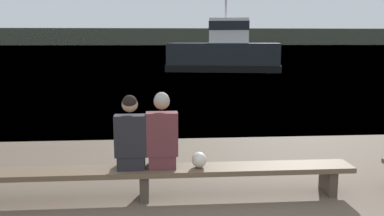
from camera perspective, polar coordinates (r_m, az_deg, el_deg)
The scene contains 7 objects.
water_surface at distance 129.30m, azimuth -4.57°, elevation 8.20°, with size 240.00×240.00×0.00m, color #5684A3.
far_shoreline at distance 160.25m, azimuth -4.63°, elevation 9.45°, with size 600.00×12.00×5.94m, color #424738.
bench_main at distance 6.02m, azimuth -6.38°, elevation -8.75°, with size 5.86×0.48×0.43m.
person_left at distance 5.89m, azimuth -8.18°, elevation -3.88°, with size 0.43×0.42×1.03m.
person_right at distance 5.88m, azimuth -4.02°, elevation -3.66°, with size 0.43×0.42×1.06m.
shopping_bag at distance 5.97m, azimuth 0.96°, elevation -6.92°, with size 0.20×0.23×0.22m.
tugboat_red at distance 29.62m, azimuth 4.37°, elevation 7.16°, with size 8.11×4.47×6.78m.
Camera 1 is at (-0.49, -3.40, 2.20)m, focal length 40.00 mm.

